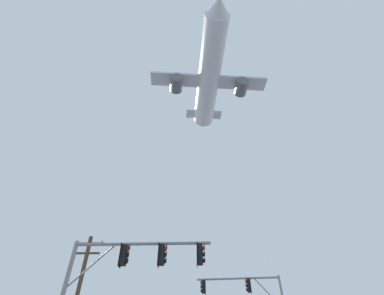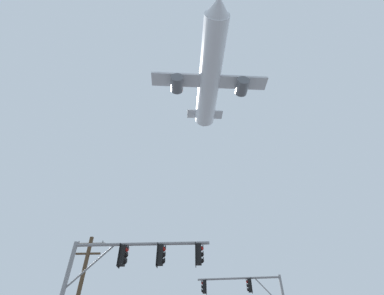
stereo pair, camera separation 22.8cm
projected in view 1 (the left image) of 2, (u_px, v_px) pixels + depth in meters
The scene contains 2 objects.
signal_pole_near at pixel (126, 270), 12.08m from camera, with size 6.58×0.49×5.94m.
airplane at pixel (209, 77), 40.53m from camera, with size 17.66×22.86×6.23m.
Camera 1 is at (-0.50, -5.18, 1.34)m, focal length 25.02 mm.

